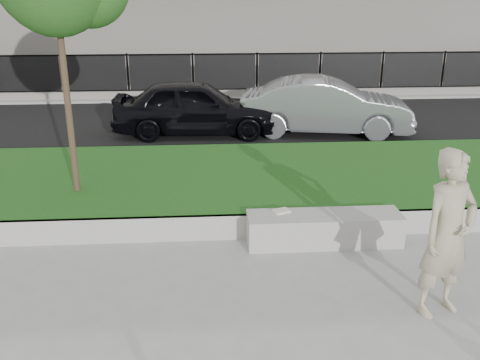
{
  "coord_description": "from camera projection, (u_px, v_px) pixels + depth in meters",
  "views": [
    {
      "loc": [
        -0.27,
        -6.48,
        3.69
      ],
      "look_at": [
        0.26,
        1.2,
        0.91
      ],
      "focal_mm": 40.0,
      "sensor_mm": 36.0,
      "label": 1
    }
  ],
  "objects": [
    {
      "name": "ground",
      "position": [
        227.0,
        272.0,
        7.35
      ],
      "size": [
        90.0,
        90.0,
        0.0
      ],
      "primitive_type": "plane",
      "color": "gray",
      "rests_on": "ground"
    },
    {
      "name": "grass_bank",
      "position": [
        220.0,
        184.0,
        10.1
      ],
      "size": [
        34.0,
        4.0,
        0.4
      ],
      "primitive_type": "cube",
      "color": "#0D350F",
      "rests_on": "ground"
    },
    {
      "name": "grass_kerb",
      "position": [
        224.0,
        227.0,
        8.26
      ],
      "size": [
        34.0,
        0.08,
        0.4
      ],
      "primitive_type": "cube",
      "color": "#9C9A92",
      "rests_on": "ground"
    },
    {
      "name": "street",
      "position": [
        213.0,
        123.0,
        15.32
      ],
      "size": [
        34.0,
        7.0,
        0.04
      ],
      "primitive_type": "cube",
      "color": "black",
      "rests_on": "ground"
    },
    {
      "name": "far_pavement",
      "position": [
        210.0,
        93.0,
        19.53
      ],
      "size": [
        34.0,
        3.0,
        0.12
      ],
      "primitive_type": "cube",
      "color": "gray",
      "rests_on": "ground"
    },
    {
      "name": "iron_fence",
      "position": [
        211.0,
        84.0,
        18.43
      ],
      "size": [
        32.0,
        0.3,
        1.5
      ],
      "color": "slate",
      "rests_on": "far_pavement"
    },
    {
      "name": "stone_bench",
      "position": [
        324.0,
        229.0,
        8.12
      ],
      "size": [
        2.33,
        0.58,
        0.48
      ],
      "primitive_type": "cube",
      "color": "#9C9A92",
      "rests_on": "ground"
    },
    {
      "name": "man",
      "position": [
        448.0,
        234.0,
        6.14
      ],
      "size": [
        0.87,
        0.72,
        2.03
      ],
      "primitive_type": "imported",
      "rotation": [
        0.0,
        0.0,
        0.37
      ],
      "color": "tan",
      "rests_on": "ground"
    },
    {
      "name": "book",
      "position": [
        281.0,
        211.0,
        8.12
      ],
      "size": [
        0.3,
        0.26,
        0.03
      ],
      "primitive_type": "cube",
      "rotation": [
        0.0,
        0.0,
        0.36
      ],
      "color": "beige",
      "rests_on": "stone_bench"
    },
    {
      "name": "car_dark",
      "position": [
        195.0,
        107.0,
        13.89
      ],
      "size": [
        4.29,
        1.86,
        1.44
      ],
      "primitive_type": "imported",
      "rotation": [
        0.0,
        0.0,
        1.53
      ],
      "color": "black",
      "rests_on": "street"
    },
    {
      "name": "car_silver",
      "position": [
        326.0,
        106.0,
        13.96
      ],
      "size": [
        4.6,
        2.24,
        1.45
      ],
      "primitive_type": "imported",
      "rotation": [
        0.0,
        0.0,
        1.41
      ],
      "color": "gray",
      "rests_on": "street"
    }
  ]
}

